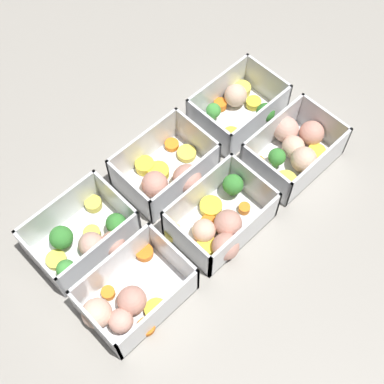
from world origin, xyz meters
The scene contains 7 objects.
ground_plane centered at (0.00, 0.00, 0.00)m, with size 4.00×4.00×0.00m, color gray.
container_near_left centered at (-0.21, -0.07, 0.03)m, with size 0.18×0.13×0.07m.
container_near_center centered at (-0.01, -0.07, 0.03)m, with size 0.17×0.13×0.07m.
container_near_right centered at (0.20, -0.06, 0.03)m, with size 0.16×0.13×0.07m.
container_far_left centered at (-0.19, 0.06, 0.03)m, with size 0.16×0.13×0.07m.
container_far_center centered at (0.00, 0.06, 0.03)m, with size 0.17×0.13×0.07m.
container_far_right centered at (0.19, 0.07, 0.03)m, with size 0.16×0.12×0.07m.
Camera 1 is at (-0.32, -0.33, 0.82)m, focal length 50.00 mm.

